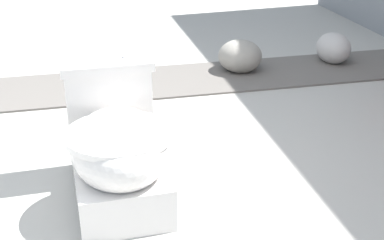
# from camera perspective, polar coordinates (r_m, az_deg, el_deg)

# --- Properties ---
(ground_plane) EXTENTS (14.00, 14.00, 0.00)m
(ground_plane) POSITION_cam_1_polar(r_m,az_deg,el_deg) (2.25, -12.68, -7.42)
(ground_plane) COLOR #A8A59E
(gravel_strip) EXTENTS (0.56, 8.00, 0.01)m
(gravel_strip) POSITION_cam_1_polar(r_m,az_deg,el_deg) (3.33, -4.59, 4.02)
(gravel_strip) COLOR #605B56
(gravel_strip) RESTS_ON ground
(toilet) EXTENTS (0.64, 0.40, 0.52)m
(toilet) POSITION_cam_1_polar(r_m,az_deg,el_deg) (2.08, -8.05, -2.81)
(toilet) COLOR white
(toilet) RESTS_ON ground
(boulder_near) EXTENTS (0.32, 0.26, 0.21)m
(boulder_near) POSITION_cam_1_polar(r_m,az_deg,el_deg) (3.79, 14.85, 7.43)
(boulder_near) COLOR #B7B2AD
(boulder_near) RESTS_ON ground
(boulder_far) EXTENTS (0.37, 0.38, 0.21)m
(boulder_far) POSITION_cam_1_polar(r_m,az_deg,el_deg) (3.50, 5.15, 6.80)
(boulder_far) COLOR gray
(boulder_far) RESTS_ON ground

